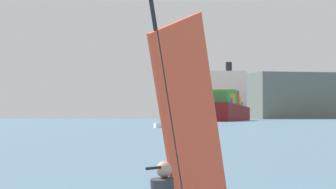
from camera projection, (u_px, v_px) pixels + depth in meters
The scene contains 2 objects.
cargo_ship at pixel (220, 106), 437.57m from camera, with size 99.65×184.77×37.20m.
small_sailboat at pixel (181, 124), 145.94m from camera, with size 9.96×3.42×8.37m.
Camera 1 is at (-6.43, -7.89, 1.97)m, focal length 84.23 mm.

